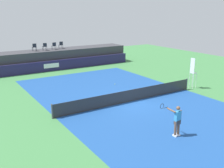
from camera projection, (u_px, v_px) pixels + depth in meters
name	position (u px, v px, depth m)	size (l,w,h in m)	color
ground_plane	(109.00, 92.00, 23.00)	(48.00, 48.00, 0.00)	#3D7A42
court_inner	(130.00, 102.00, 20.56)	(12.00, 22.00, 0.00)	#1C478C
sponsor_wall	(62.00, 65.00, 31.39)	(18.00, 0.22, 1.20)	#231E4C
spectator_platform	(57.00, 58.00, 32.72)	(18.00, 2.80, 2.20)	#38383D
spectator_chair_far_left	(34.00, 47.00, 30.85)	(0.47, 0.47, 0.89)	#1E232D
spectator_chair_left	(45.00, 46.00, 31.35)	(0.45, 0.45, 0.89)	#1E232D
spectator_chair_center	(54.00, 46.00, 31.91)	(0.45, 0.45, 0.89)	#1E232D
spectator_chair_right	(61.00, 45.00, 32.76)	(0.44, 0.44, 0.89)	#1E232D
umpire_chair	(193.00, 71.00, 23.65)	(0.47, 0.47, 2.76)	white
tennis_net	(130.00, 96.00, 20.43)	(12.40, 0.02, 0.95)	#2D2D2D
net_post_near	(52.00, 111.00, 17.23)	(0.10, 0.10, 1.00)	#4C4C51
net_post_far	(187.00, 84.00, 23.61)	(0.10, 0.10, 1.00)	#4C4C51
tennis_player	(177.00, 120.00, 14.75)	(0.72, 1.12, 1.77)	white
tennis_ball	(115.00, 84.00, 25.27)	(0.07, 0.07, 0.07)	#D8EA33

